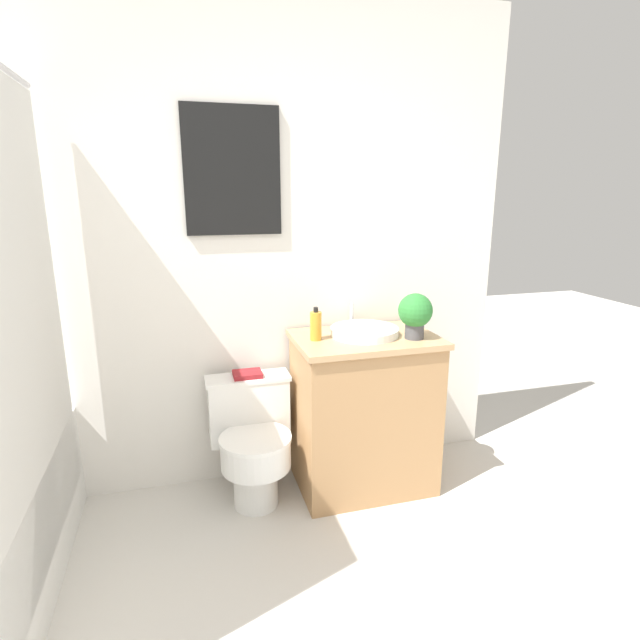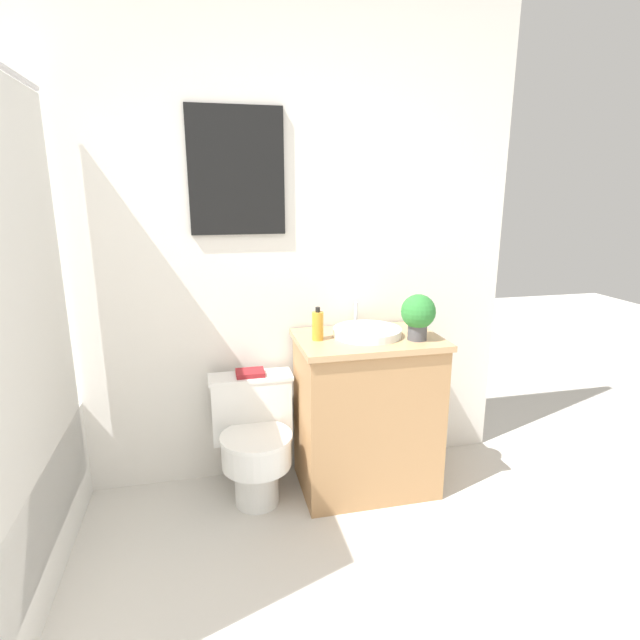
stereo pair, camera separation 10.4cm
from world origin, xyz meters
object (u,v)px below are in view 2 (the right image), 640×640
object	(u,v)px
potted_plant	(418,314)
toilet	(254,438)
soap_bottle	(318,326)
book_on_tank	(250,373)
sink	(367,332)

from	to	relation	value
potted_plant	toilet	bearing A→B (deg)	171.41
soap_bottle	potted_plant	size ratio (longest dim) A/B	0.73
book_on_tank	potted_plant	bearing A→B (deg)	-16.30
sink	book_on_tank	xyz separation A→B (m)	(-0.59, 0.11, -0.21)
sink	potted_plant	size ratio (longest dim) A/B	1.68
sink	book_on_tank	world-z (taller)	sink
potted_plant	sink	bearing A→B (deg)	150.89
toilet	sink	size ratio (longest dim) A/B	1.65
potted_plant	book_on_tank	xyz separation A→B (m)	(-0.81, 0.24, -0.32)
toilet	book_on_tank	distance (m)	0.33
potted_plant	book_on_tank	size ratio (longest dim) A/B	1.58
toilet	soap_bottle	xyz separation A→B (m)	(0.33, -0.01, 0.58)
sink	potted_plant	distance (m)	0.27
toilet	potted_plant	xyz separation A→B (m)	(0.81, -0.12, 0.63)
book_on_tank	soap_bottle	bearing A→B (deg)	-21.30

